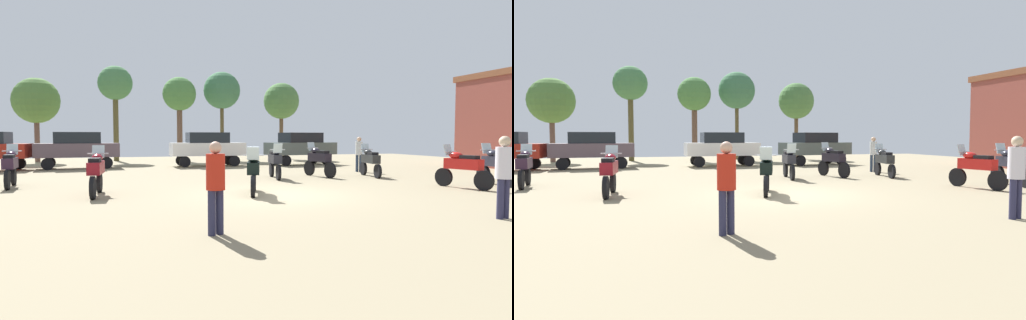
% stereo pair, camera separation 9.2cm
% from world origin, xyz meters
% --- Properties ---
extents(ground_plane, '(44.00, 52.00, 0.02)m').
position_xyz_m(ground_plane, '(0.00, 0.00, 0.01)').
color(ground_plane, gray).
extents(motorcycle_1, '(0.74, 2.11, 1.48)m').
position_xyz_m(motorcycle_1, '(6.72, -0.30, 0.75)').
color(motorcycle_1, black).
rests_on(motorcycle_1, ground).
extents(motorcycle_4, '(0.73, 2.09, 1.50)m').
position_xyz_m(motorcycle_4, '(3.85, 4.95, 0.75)').
color(motorcycle_4, black).
rests_on(motorcycle_4, ground).
extents(motorcycle_5, '(0.83, 2.05, 1.46)m').
position_xyz_m(motorcycle_5, '(-0.50, 0.33, 0.74)').
color(motorcycle_5, black).
rests_on(motorcycle_5, ground).
extents(motorcycle_6, '(0.68, 2.25, 1.48)m').
position_xyz_m(motorcycle_6, '(1.73, 4.71, 0.75)').
color(motorcycle_6, black).
rests_on(motorcycle_6, ground).
extents(motorcycle_7, '(0.62, 2.19, 1.49)m').
position_xyz_m(motorcycle_7, '(-5.08, 1.31, 0.75)').
color(motorcycle_7, black).
rests_on(motorcycle_7, ground).
extents(motorcycle_9, '(0.69, 2.20, 1.44)m').
position_xyz_m(motorcycle_9, '(6.00, 4.31, 0.73)').
color(motorcycle_9, black).
rests_on(motorcycle_9, ground).
extents(motorcycle_10, '(0.69, 2.23, 1.51)m').
position_xyz_m(motorcycle_10, '(8.55, 0.03, 0.76)').
color(motorcycle_10, black).
rests_on(motorcycle_10, ground).
extents(motorcycle_13, '(0.62, 2.19, 1.50)m').
position_xyz_m(motorcycle_13, '(-8.05, 4.36, 0.76)').
color(motorcycle_13, black).
rests_on(motorcycle_13, ground).
extents(car_1, '(4.53, 2.46, 2.00)m').
position_xyz_m(car_1, '(6.22, 12.71, 1.19)').
color(car_1, black).
rests_on(car_1, ground).
extents(car_2, '(4.46, 2.22, 2.00)m').
position_xyz_m(car_2, '(-6.80, 13.22, 1.19)').
color(car_2, black).
rests_on(car_2, ground).
extents(car_3, '(4.35, 1.92, 2.00)m').
position_xyz_m(car_3, '(0.39, 13.04, 1.19)').
color(car_3, black).
rests_on(car_3, ground).
extents(person_1, '(0.44, 0.44, 1.67)m').
position_xyz_m(person_1, '(-2.69, -4.71, 0.99)').
color(person_1, '#262642').
rests_on(person_1, ground).
extents(person_2, '(0.47, 0.47, 1.74)m').
position_xyz_m(person_2, '(6.88, 6.76, 1.03)').
color(person_2, '#26344A').
rests_on(person_2, ground).
extents(person_3, '(0.38, 0.38, 1.77)m').
position_xyz_m(person_3, '(3.49, -5.00, 1.06)').
color(person_3, '#282745').
rests_on(person_3, ground).
extents(tree_1, '(2.43, 2.43, 6.80)m').
position_xyz_m(tree_1, '(-4.94, 20.31, 5.47)').
color(tree_1, '#4F4727').
rests_on(tree_1, ground).
extents(tree_2, '(2.42, 2.42, 6.05)m').
position_xyz_m(tree_2, '(-0.51, 19.28, 4.74)').
color(tree_2, brown).
rests_on(tree_2, ground).
extents(tree_3, '(2.81, 2.81, 6.69)m').
position_xyz_m(tree_3, '(2.82, 20.15, 5.25)').
color(tree_3, brown).
rests_on(tree_3, ground).
extents(tree_5, '(2.86, 2.86, 6.03)m').
position_xyz_m(tree_5, '(7.70, 20.26, 4.58)').
color(tree_5, brown).
rests_on(tree_5, ground).
extents(tree_6, '(3.11, 3.11, 5.78)m').
position_xyz_m(tree_6, '(-10.13, 20.50, 4.21)').
color(tree_6, brown).
rests_on(tree_6, ground).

